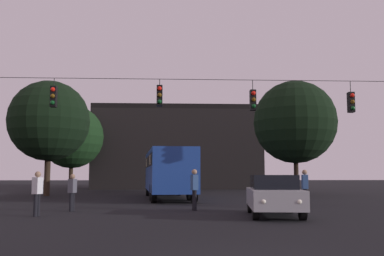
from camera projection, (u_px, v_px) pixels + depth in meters
The scene contains 12 objects.
ground_plane at pixel (191, 196), 31.54m from camera, with size 168.00×168.00×0.00m, color black.
overhead_signal_span at pixel (204, 125), 19.98m from camera, with size 21.78×0.44×6.47m.
city_bus at pixel (168, 169), 28.12m from camera, with size 3.46×11.18×3.00m.
car_near_right at pixel (274, 194), 16.38m from camera, with size 2.29×4.48×1.52m.
pedestrian_crossing_left at pixel (37, 191), 16.27m from camera, with size 0.34×0.42×1.65m.
pedestrian_crossing_center at pixel (194, 187), 18.83m from camera, with size 0.33×0.41×1.76m.
pedestrian_crossing_right at pixel (305, 186), 20.36m from camera, with size 0.27×0.38×1.76m.
pedestrian_near_bus at pixel (72, 190), 18.45m from camera, with size 0.33×0.41×1.56m.
corner_building at pixel (177, 150), 51.22m from camera, with size 17.72×13.60×8.76m.
tree_left_silhouette at pixel (49, 121), 31.86m from camera, with size 5.84×5.84×8.33m.
tree_behind_building at pixel (295, 122), 33.69m from camera, with size 6.34×6.34×8.72m.
tree_right_far at pixel (72, 137), 43.67m from camera, with size 6.26×6.26×8.40m.
Camera 1 is at (-1.45, -7.34, 1.55)m, focal length 41.08 mm.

